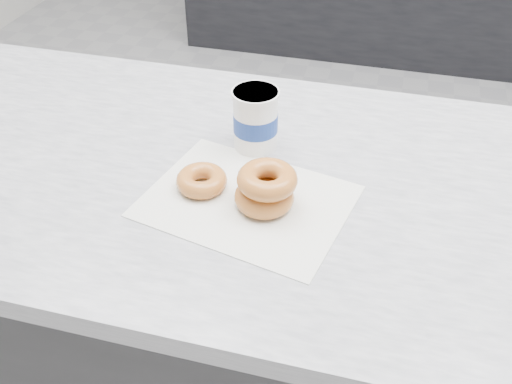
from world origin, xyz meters
TOP-DOWN VIEW (x-y plane):
  - ground at (0.00, 0.00)m, footprint 5.00×5.00m
  - counter at (0.00, -0.60)m, footprint 3.06×0.76m
  - wax_paper at (-0.14, -0.68)m, footprint 0.39×0.33m
  - donut_single at (-0.22, -0.66)m, footprint 0.11×0.11m
  - donut_stack at (-0.10, -0.68)m, footprint 0.14×0.14m
  - coffee_cup at (-0.16, -0.51)m, footprint 0.09×0.09m

SIDE VIEW (x-z plane):
  - ground at x=0.00m, z-range 0.00..0.00m
  - counter at x=0.00m, z-range 0.00..0.90m
  - wax_paper at x=-0.14m, z-range 0.90..0.90m
  - donut_single at x=-0.22m, z-range 0.90..0.93m
  - donut_stack at x=-0.10m, z-range 0.90..0.97m
  - coffee_cup at x=-0.16m, z-range 0.90..1.02m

